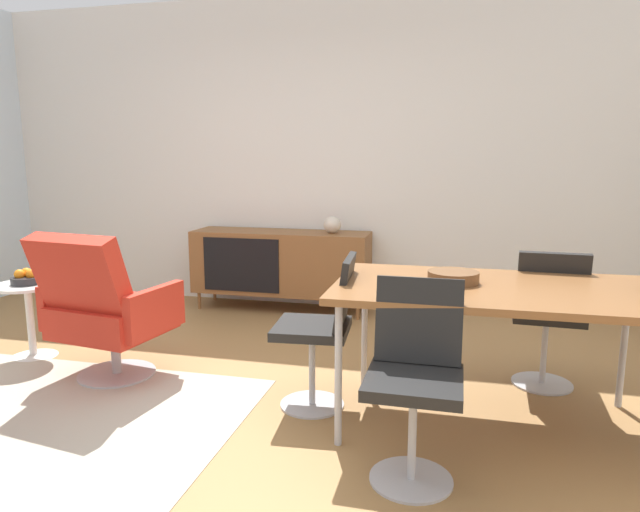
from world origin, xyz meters
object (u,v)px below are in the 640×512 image
sideboard (281,262)px  dining_table (495,294)px  dining_chair_front_left (415,372)px  lounge_chair_red (104,307)px  wooden_bowl_on_table (453,277)px  dining_chair_near_window (323,325)px  dining_chair_back_right (548,313)px  vase_cobalt (332,225)px  side_table_round (30,312)px  fruit_bowl (26,278)px

sideboard → dining_table: (1.73, -1.90, 0.26)m
dining_chair_front_left → lounge_chair_red: lounge_chair_red is taller
sideboard → wooden_bowl_on_table: (1.53, -1.87, 0.33)m
dining_table → dining_chair_near_window: dining_chair_near_window is taller
dining_chair_back_right → dining_table: bearing=-121.8°
vase_cobalt → side_table_round: vase_cobalt is taller
sideboard → dining_chair_near_window: 2.07m
dining_chair_near_window → fruit_bowl: (-2.16, 0.30, 0.09)m
sideboard → wooden_bowl_on_table: bearing=-50.8°
side_table_round → lounge_chair_red: bearing=-17.0°
dining_chair_near_window → side_table_round: (-2.16, 0.30, -0.15)m
dining_table → fruit_bowl: dining_table is taller
dining_chair_front_left → side_table_round: bearing=162.3°
fruit_bowl → side_table_round: bearing=-16.1°
wooden_bowl_on_table → lounge_chair_red: (-2.08, 0.04, -0.30)m
dining_table → side_table_round: bearing=174.4°
vase_cobalt → dining_chair_near_window: bearing=-79.1°
lounge_chair_red → dining_table: bearing=-1.7°
dining_table → fruit_bowl: (-3.05, 0.30, -0.14)m
dining_table → side_table_round: dining_table is taller
fruit_bowl → sideboard: bearing=50.5°
vase_cobalt → dining_table: bearing=-56.6°
side_table_round → fruit_bowl: (-0.00, 0.00, 0.24)m
wooden_bowl_on_table → side_table_round: 2.89m
vase_cobalt → dining_chair_back_right: bearing=-39.9°
vase_cobalt → wooden_bowl_on_table: (1.05, -1.87, -0.02)m
sideboard → side_table_round: bearing=-129.5°
lounge_chair_red → side_table_round: (-0.76, 0.23, -0.15)m
dining_chair_back_right → side_table_round: dining_chair_back_right is taller
dining_chair_near_window → lounge_chair_red: size_ratio=0.90×
sideboard → fruit_bowl: size_ratio=8.00×
wooden_bowl_on_table → fruit_bowl: 2.86m
dining_table → dining_chair_back_right: 0.70m
vase_cobalt → dining_table: size_ratio=0.10×
dining_chair_near_window → dining_chair_back_right: (1.24, 0.55, 0.00)m
sideboard → lounge_chair_red: size_ratio=1.69×
wooden_bowl_on_table → dining_chair_back_right: dining_chair_back_right is taller
wooden_bowl_on_table → fruit_bowl: (-2.84, 0.27, -0.21)m
dining_chair_front_left → dining_chair_back_right: same height
dining_chair_front_left → lounge_chair_red: bearing=162.1°
wooden_bowl_on_table → dining_chair_back_right: bearing=43.7°
side_table_round → fruit_bowl: 0.24m
dining_chair_back_right → lounge_chair_red: (-2.64, -0.49, -0.00)m
dining_chair_front_left → side_table_round: dining_chair_front_left is taller
wooden_bowl_on_table → dining_chair_back_right: (0.55, 0.53, -0.30)m
side_table_round → sideboard: bearing=50.5°
dining_chair_front_left → dining_chair_back_right: 1.32m
sideboard → vase_cobalt: size_ratio=10.37×
dining_table → side_table_round: (-3.05, 0.30, -0.38)m
dining_chair_front_left → fruit_bowl: dining_chair_front_left is taller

